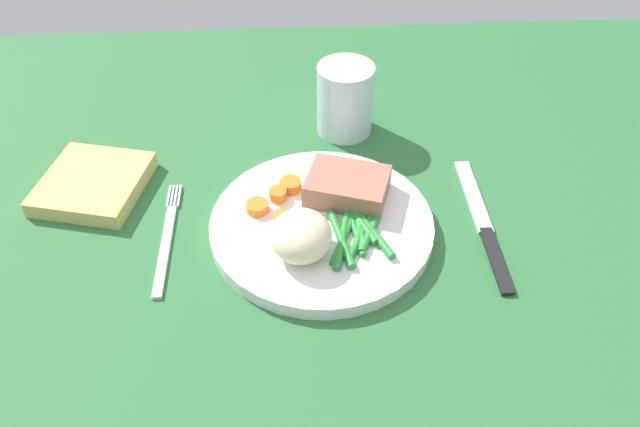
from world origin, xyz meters
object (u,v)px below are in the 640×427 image
(dinner_plate, at_px, (320,226))
(water_glass, at_px, (345,104))
(fork, at_px, (167,238))
(napkin, at_px, (93,184))
(knife, at_px, (483,225))
(meat_portion, at_px, (347,186))

(dinner_plate, xyz_separation_m, water_glass, (0.04, 0.18, 0.03))
(fork, bearing_deg, dinner_plate, 3.09)
(water_glass, bearing_deg, napkin, -160.97)
(dinner_plate, bearing_deg, water_glass, 77.23)
(napkin, bearing_deg, dinner_plate, -17.76)
(fork, relative_size, napkin, 1.44)
(knife, xyz_separation_m, water_glass, (-0.14, 0.19, 0.04))
(dinner_plate, distance_m, water_glass, 0.19)
(meat_portion, relative_size, napkin, 0.75)
(dinner_plate, relative_size, fork, 1.44)
(meat_portion, xyz_separation_m, knife, (0.15, -0.04, -0.03))
(dinner_plate, distance_m, napkin, 0.27)
(fork, bearing_deg, meat_portion, 13.80)
(fork, relative_size, water_glass, 1.83)
(knife, bearing_deg, napkin, 165.75)
(water_glass, bearing_deg, knife, -54.08)
(meat_portion, xyz_separation_m, fork, (-0.20, -0.04, -0.03))
(fork, bearing_deg, knife, 2.14)
(meat_portion, relative_size, water_glass, 0.95)
(dinner_plate, height_order, meat_portion, meat_portion)
(meat_portion, xyz_separation_m, water_glass, (0.01, 0.15, 0.01))
(meat_portion, distance_m, fork, 0.20)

